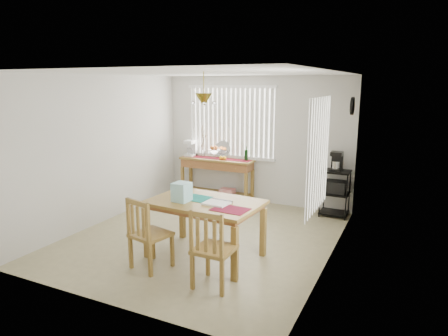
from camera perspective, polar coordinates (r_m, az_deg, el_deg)
The scene contains 10 objects.
ground at distance 6.60m, azimuth -2.90°, elevation -9.83°, with size 4.00×4.50×0.01m, color tan.
room_shell at distance 6.18m, azimuth -2.97°, elevation 4.97°, with size 4.20×4.70×2.70m.
sideboard at distance 8.44m, azimuth -0.97°, elevation -0.12°, with size 1.59×0.45×0.90m.
sideboard_items at distance 8.52m, azimuth -2.60°, elevation 2.47°, with size 1.51×0.38×0.69m.
wire_cart at distance 7.72m, azimuth 15.59°, elevation -2.88°, with size 0.51×0.41×0.87m.
cart_items at distance 7.61m, azimuth 15.82°, elevation 0.87°, with size 0.21×0.25×0.36m.
dining_table at distance 5.65m, azimuth -2.74°, elevation -5.65°, with size 1.62×1.10×0.83m.
table_items at distance 5.57m, azimuth -4.81°, elevation -3.85°, with size 1.19×0.63×0.27m.
chair_left at distance 5.46m, azimuth -10.76°, elevation -9.29°, with size 0.55×0.55×0.99m.
chair_right at distance 4.90m, azimuth -1.62°, elevation -11.54°, with size 0.46×0.46×1.00m.
Camera 1 is at (2.95, -5.37, 2.45)m, focal length 32.00 mm.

